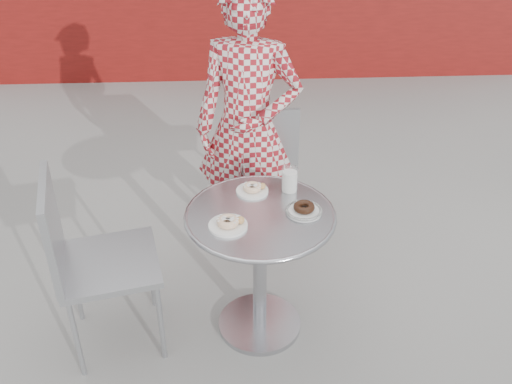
{
  "coord_description": "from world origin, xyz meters",
  "views": [
    {
      "loc": [
        -0.16,
        -2.12,
        2.19
      ],
      "look_at": [
        -0.04,
        0.11,
        0.78
      ],
      "focal_mm": 40.0,
      "sensor_mm": 36.0,
      "label": 1
    }
  ],
  "objects_px": {
    "bistro_table": "(260,244)",
    "plate_far": "(253,189)",
    "chair_far": "(261,183)",
    "plate_checker": "(304,209)",
    "seated_person": "(248,129)",
    "chair_left": "(112,294)",
    "milk_cup": "(290,180)",
    "plate_near": "(229,223)"
  },
  "relations": [
    {
      "from": "bistro_table",
      "to": "chair_far",
      "type": "bearing_deg",
      "value": 86.4
    },
    {
      "from": "plate_far",
      "to": "milk_cup",
      "type": "bearing_deg",
      "value": 0.92
    },
    {
      "from": "seated_person",
      "to": "plate_far",
      "type": "distance_m",
      "value": 0.5
    },
    {
      "from": "chair_left",
      "to": "seated_person",
      "type": "distance_m",
      "value": 1.13
    },
    {
      "from": "bistro_table",
      "to": "plate_far",
      "type": "height_order",
      "value": "plate_far"
    },
    {
      "from": "chair_far",
      "to": "seated_person",
      "type": "height_order",
      "value": "seated_person"
    },
    {
      "from": "chair_far",
      "to": "chair_left",
      "type": "bearing_deg",
      "value": 49.88
    },
    {
      "from": "plate_near",
      "to": "milk_cup",
      "type": "distance_m",
      "value": 0.42
    },
    {
      "from": "plate_checker",
      "to": "milk_cup",
      "type": "relative_size",
      "value": 1.37
    },
    {
      "from": "plate_near",
      "to": "milk_cup",
      "type": "xyz_separation_m",
      "value": [
        0.3,
        0.29,
        0.04
      ]
    },
    {
      "from": "chair_left",
      "to": "milk_cup",
      "type": "relative_size",
      "value": 7.59
    },
    {
      "from": "chair_left",
      "to": "plate_checker",
      "type": "relative_size",
      "value": 5.53
    },
    {
      "from": "chair_far",
      "to": "plate_checker",
      "type": "bearing_deg",
      "value": 94.77
    },
    {
      "from": "plate_near",
      "to": "chair_far",
      "type": "bearing_deg",
      "value": 79.24
    },
    {
      "from": "chair_far",
      "to": "milk_cup",
      "type": "relative_size",
      "value": 6.9
    },
    {
      "from": "plate_checker",
      "to": "bistro_table",
      "type": "bearing_deg",
      "value": -179.43
    },
    {
      "from": "plate_far",
      "to": "milk_cup",
      "type": "distance_m",
      "value": 0.18
    },
    {
      "from": "bistro_table",
      "to": "plate_checker",
      "type": "relative_size",
      "value": 4.16
    },
    {
      "from": "chair_far",
      "to": "plate_near",
      "type": "bearing_deg",
      "value": 76.1
    },
    {
      "from": "plate_near",
      "to": "milk_cup",
      "type": "bearing_deg",
      "value": 43.93
    },
    {
      "from": "milk_cup",
      "to": "plate_near",
      "type": "bearing_deg",
      "value": -136.07
    },
    {
      "from": "plate_near",
      "to": "plate_checker",
      "type": "xyz_separation_m",
      "value": [
        0.35,
        0.1,
        -0.0
      ]
    },
    {
      "from": "chair_far",
      "to": "seated_person",
      "type": "relative_size",
      "value": 0.53
    },
    {
      "from": "plate_near",
      "to": "plate_checker",
      "type": "bearing_deg",
      "value": 15.63
    },
    {
      "from": "plate_far",
      "to": "plate_checker",
      "type": "height_order",
      "value": "plate_checker"
    },
    {
      "from": "seated_person",
      "to": "chair_far",
      "type": "bearing_deg",
      "value": 89.41
    },
    {
      "from": "seated_person",
      "to": "plate_near",
      "type": "bearing_deg",
      "value": -83.75
    },
    {
      "from": "bistro_table",
      "to": "seated_person",
      "type": "height_order",
      "value": "seated_person"
    },
    {
      "from": "chair_left",
      "to": "milk_cup",
      "type": "xyz_separation_m",
      "value": [
        0.88,
        0.24,
        0.48
      ]
    },
    {
      "from": "bistro_table",
      "to": "plate_checker",
      "type": "height_order",
      "value": "plate_checker"
    },
    {
      "from": "plate_far",
      "to": "plate_checker",
      "type": "distance_m",
      "value": 0.3
    },
    {
      "from": "plate_far",
      "to": "plate_near",
      "type": "relative_size",
      "value": 0.9
    },
    {
      "from": "chair_left",
      "to": "milk_cup",
      "type": "distance_m",
      "value": 1.03
    },
    {
      "from": "plate_far",
      "to": "plate_near",
      "type": "xyz_separation_m",
      "value": [
        -0.12,
        -0.29,
        0.0
      ]
    },
    {
      "from": "chair_far",
      "to": "milk_cup",
      "type": "distance_m",
      "value": 0.96
    },
    {
      "from": "bistro_table",
      "to": "milk_cup",
      "type": "bearing_deg",
      "value": 51.44
    },
    {
      "from": "chair_far",
      "to": "seated_person",
      "type": "xyz_separation_m",
      "value": [
        -0.09,
        -0.32,
        0.55
      ]
    },
    {
      "from": "chair_left",
      "to": "plate_checker",
      "type": "height_order",
      "value": "chair_left"
    },
    {
      "from": "seated_person",
      "to": "plate_checker",
      "type": "relative_size",
      "value": 9.49
    },
    {
      "from": "chair_far",
      "to": "plate_checker",
      "type": "relative_size",
      "value": 5.03
    },
    {
      "from": "plate_checker",
      "to": "plate_near",
      "type": "bearing_deg",
      "value": -164.37
    },
    {
      "from": "chair_left",
      "to": "seated_person",
      "type": "bearing_deg",
      "value": -56.88
    }
  ]
}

